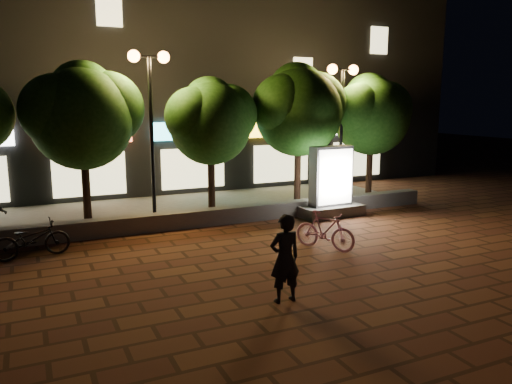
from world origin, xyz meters
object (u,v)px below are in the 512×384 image
tree_left (83,112)px  tree_far_right (372,112)px  tree_right (299,107)px  tree_mid (211,118)px  street_lamp_left (150,92)px  rider (285,258)px  ad_kiosk (331,188)px  scooter_parked (31,239)px  scooter_pink (325,230)px  street_lamp_right (342,97)px

tree_left → tree_far_right: size_ratio=1.03×
tree_far_right → tree_right: bearing=180.0°
tree_mid → tree_far_right: bearing=0.0°
street_lamp_left → rider: street_lamp_left is taller
ad_kiosk → rider: 7.48m
tree_right → ad_kiosk: (0.13, -1.96, -2.63)m
rider → tree_far_right: bearing=-135.9°
tree_mid → scooter_parked: (-5.66, -2.76, -2.75)m
ad_kiosk → scooter_pink: bearing=-125.2°
street_lamp_left → ad_kiosk: size_ratio=2.23×
tree_far_right → ad_kiosk: 4.38m
street_lamp_left → ad_kiosk: bearing=-17.2°
tree_far_right → ad_kiosk: tree_far_right is taller
street_lamp_right → scooter_pink: size_ratio=3.01×
tree_right → street_lamp_left: (-5.36, -0.26, 0.46)m
tree_right → rider: tree_right is taller
tree_left → ad_kiosk: (7.43, -1.96, -2.51)m
tree_left → rider: size_ratio=2.86×
scooter_parked → street_lamp_right: bearing=-83.9°
rider → scooter_pink: bearing=-135.1°
street_lamp_right → ad_kiosk: bearing=-131.8°
street_lamp_right → tree_left: bearing=178.3°
tree_mid → rider: bearing=-99.9°
tree_mid → scooter_parked: size_ratio=2.54×
tree_right → scooter_pink: 6.35m
street_lamp_left → tree_far_right: bearing=1.8°
rider → street_lamp_right: bearing=-130.6°
tree_mid → tree_far_right: 6.50m
scooter_pink → rider: 3.64m
street_lamp_left → street_lamp_right: bearing=0.0°
street_lamp_right → scooter_pink: street_lamp_right is taller
tree_left → rider: (2.65, -7.71, -2.59)m
tree_right → scooter_parked: size_ratio=2.86×
rider → scooter_parked: size_ratio=0.97×
tree_right → scooter_parked: 9.88m
tree_far_right → rider: (-7.85, -7.71, -2.51)m
street_lamp_left → tree_mid: bearing=7.3°
tree_right → street_lamp_left: 5.38m
street_lamp_left → ad_kiosk: 6.52m
street_lamp_left → scooter_pink: size_ratio=3.13×
tree_mid → tree_far_right: size_ratio=0.95×
scooter_parked → street_lamp_left: bearing=-62.5°
ad_kiosk → scooter_pink: 3.91m
tree_mid → tree_far_right: (6.50, 0.00, 0.15)m
ad_kiosk → scooter_pink: (-2.24, -3.18, -0.44)m
tree_right → tree_far_right: bearing=-0.0°
street_lamp_right → rider: (-6.30, -7.45, -3.04)m
street_lamp_left → ad_kiosk: street_lamp_left is taller
rider → street_lamp_left: bearing=-85.0°
tree_left → tree_mid: 4.00m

